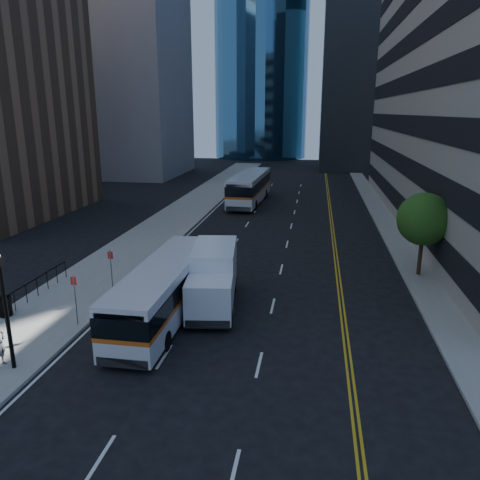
{
  "coord_description": "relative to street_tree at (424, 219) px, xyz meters",
  "views": [
    {
      "loc": [
        2.43,
        -20.81,
        9.91
      ],
      "look_at": [
        -1.67,
        4.62,
        2.8
      ],
      "focal_mm": 35.0,
      "sensor_mm": 36.0,
      "label": 1
    }
  ],
  "objects": [
    {
      "name": "street_tree",
      "position": [
        0.0,
        0.0,
        0.0
      ],
      "size": [
        3.2,
        3.2,
        5.1
      ],
      "color": "#332114",
      "rests_on": "sidewalk_east"
    },
    {
      "name": "lamp_post",
      "position": [
        -18.0,
        -14.0,
        -0.92
      ],
      "size": [
        0.28,
        0.28,
        4.56
      ],
      "color": "black",
      "rests_on": "sidewalk_west"
    },
    {
      "name": "box_truck",
      "position": [
        -11.57,
        -6.49,
        -2.03
      ],
      "size": [
        2.97,
        6.59,
        3.04
      ],
      "rotation": [
        0.0,
        0.0,
        0.13
      ],
      "color": "white",
      "rests_on": "ground"
    },
    {
      "name": "bus_rear",
      "position": [
        -13.69,
        22.21,
        -1.85
      ],
      "size": [
        3.28,
        12.8,
        3.28
      ],
      "rotation": [
        0.0,
        0.0,
        -0.04
      ],
      "color": "silver",
      "rests_on": "ground"
    },
    {
      "name": "midrise_west",
      "position": [
        -37.0,
        44.0,
        13.86
      ],
      "size": [
        18.0,
        18.0,
        35.0
      ],
      "primitive_type": "cube",
      "color": "gray",
      "rests_on": "ground"
    },
    {
      "name": "sidewalk_east",
      "position": [
        -0.0,
        17.0,
        -3.57
      ],
      "size": [
        2.0,
        90.0,
        0.15
      ],
      "primitive_type": "cube",
      "color": "gray",
      "rests_on": "ground"
    },
    {
      "name": "ground",
      "position": [
        -9.0,
        -8.0,
        -3.64
      ],
      "size": [
        160.0,
        160.0,
        0.0
      ],
      "primitive_type": "plane",
      "color": "black",
      "rests_on": "ground"
    },
    {
      "name": "bus_front",
      "position": [
        -13.63,
        -8.25,
        -2.13
      ],
      "size": [
        2.39,
        10.75,
        2.77
      ],
      "rotation": [
        0.0,
        0.0,
        -0.0
      ],
      "color": "silver",
      "rests_on": "ground"
    },
    {
      "name": "trash_can",
      "position": [
        -21.41,
        -9.62,
        -3.01
      ],
      "size": [
        0.84,
        0.84,
        0.96
      ],
      "primitive_type": "cylinder",
      "rotation": [
        0.0,
        0.0,
        -0.4
      ],
      "color": "black",
      "rests_on": "sidewalk_west"
    },
    {
      "name": "sidewalk_west",
      "position": [
        -19.5,
        17.0,
        -3.57
      ],
      "size": [
        5.0,
        90.0,
        0.15
      ],
      "primitive_type": "cube",
      "color": "gray",
      "rests_on": "ground"
    }
  ]
}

